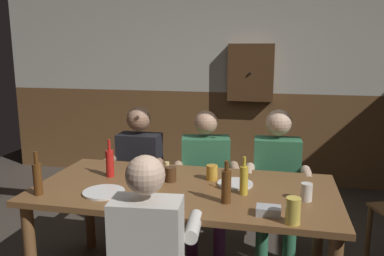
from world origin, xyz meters
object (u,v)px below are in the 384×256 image
Objects in this scene: dining_table at (185,199)px; pint_glass_4 at (212,172)px; condiment_caddy at (268,211)px; bottle_0 at (244,180)px; plate_1 at (235,184)px; pint_glass_2 at (293,211)px; person_3 at (151,254)px; table_candle at (167,167)px; bottle_2 at (110,163)px; person_1 at (206,171)px; pint_glass_1 at (154,178)px; bottle_1 at (38,178)px; plate_0 at (104,192)px; bottle_3 at (226,186)px; wall_dart_cabinet at (251,73)px; pint_glass_0 at (171,174)px; person_2 at (277,175)px; pint_glass_3 at (306,192)px; person_0 at (137,166)px.

dining_table is 0.29m from pint_glass_4.
bottle_0 is at bearing 119.69° from condiment_caddy.
pint_glass_2 is at bearing -55.84° from plate_1.
person_3 reaches higher than table_candle.
pint_glass_2 is (0.72, 0.29, 0.19)m from person_3.
person_1 is at bearing 45.87° from bottle_2.
bottle_2 is at bearing 157.97° from pint_glass_1.
bottle_1 is 2.68× the size of pint_glass_4.
plate_0 is 1.22m from pint_glass_2.
wall_dart_cabinet reaches higher than bottle_3.
pint_glass_0 is at bearing 92.70° from person_3.
person_3 is 0.64m from bottle_3.
condiment_caddy is at bearing -51.95° from pint_glass_4.
pint_glass_0 is 0.77× the size of pint_glass_1.
pint_glass_4 is (0.37, -0.10, 0.01)m from table_candle.
person_2 is 10.75× the size of pint_glass_3.
pint_glass_1 reaches higher than pint_glass_3.
plate_1 is 0.93× the size of bottle_3.
pint_glass_4 is at bearing 128.05° from condiment_caddy.
pint_glass_1 reaches higher than condiment_caddy.
person_3 is at bearing -100.31° from pint_glass_4.
dining_table is 0.39m from table_candle.
bottle_1 reaches higher than table_candle.
person_3 is 3.23m from wall_dart_cabinet.
pint_glass_1 reaches higher than plate_0.
bottle_3 is 0.45m from pint_glass_2.
plate_1 is at bearing -17.84° from table_candle.
plate_1 is 2.37m from wall_dart_cabinet.
pint_glass_2 is (0.84, -0.53, 0.02)m from pint_glass_0.
pint_glass_4 is (-0.55, 0.63, -0.02)m from pint_glass_2.
person_1 is 1.86m from wall_dart_cabinet.
bottle_2 reaches higher than dining_table.
person_2 reaches higher than person_1.
bottle_0 reaches higher than table_candle.
bottle_3 reaches higher than pint_glass_1.
person_1 reaches higher than pint_glass_1.
person_3 is 0.94m from pint_glass_4.
table_candle is 1.18m from pint_glass_2.
person_2 is 8.18× the size of pint_glass_2.
person_2 is 8.78× the size of pint_glass_1.
plate_0 is 0.93m from bottle_0.
person_0 reaches higher than bottle_3.
plate_1 is 2.35× the size of pint_glass_0.
dining_table is 1.72× the size of person_0.
person_0 reaches higher than bottle_0.
pint_glass_3 is (0.80, -0.07, 0.15)m from dining_table.
person_1 is at bearing 49.81° from bottle_1.
bottle_3 is (-0.26, 0.13, 0.09)m from condiment_caddy.
pint_glass_1 is (-0.54, -0.18, 0.06)m from plate_1.
bottle_1 reaches higher than pint_glass_1.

